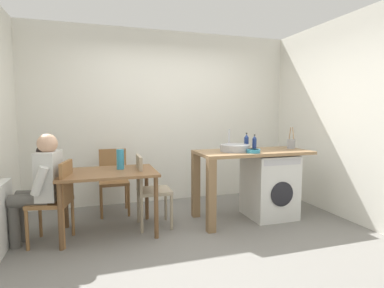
% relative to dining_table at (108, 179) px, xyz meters
% --- Properties ---
extents(ground_plane, '(5.46, 5.46, 0.00)m').
position_rel_dining_table_xyz_m(ground_plane, '(0.94, -0.55, -0.64)').
color(ground_plane, slate).
extents(wall_back, '(4.60, 0.10, 2.70)m').
position_rel_dining_table_xyz_m(wall_back, '(0.94, 1.20, 0.71)').
color(wall_back, silver).
rests_on(wall_back, ground_plane).
extents(wall_counter_side, '(0.10, 3.80, 2.70)m').
position_rel_dining_table_xyz_m(wall_counter_side, '(3.09, -0.55, 0.71)').
color(wall_counter_side, silver).
rests_on(wall_counter_side, ground_plane).
extents(dining_table, '(1.10, 0.76, 0.74)m').
position_rel_dining_table_xyz_m(dining_table, '(0.00, 0.00, 0.00)').
color(dining_table, brown).
rests_on(dining_table, ground_plane).
extents(chair_person_seat, '(0.47, 0.47, 0.90)m').
position_rel_dining_table_xyz_m(chair_person_seat, '(-0.55, -0.11, -0.14)').
color(chair_person_seat, olive).
rests_on(chair_person_seat, ground_plane).
extents(chair_opposite, '(0.41, 0.41, 0.90)m').
position_rel_dining_table_xyz_m(chair_opposite, '(0.48, 0.05, -0.14)').
color(chair_opposite, gray).
rests_on(chair_opposite, ground_plane).
extents(chair_spare_by_wall, '(0.40, 0.40, 0.90)m').
position_rel_dining_table_xyz_m(chair_spare_by_wall, '(0.10, 0.77, -0.14)').
color(chair_spare_by_wall, olive).
rests_on(chair_spare_by_wall, ground_plane).
extents(seated_person, '(0.54, 0.54, 1.20)m').
position_rel_dining_table_xyz_m(seated_person, '(-0.70, -0.08, 0.03)').
color(seated_person, '#595651').
rests_on(seated_person, ground_plane).
extents(kitchen_counter, '(1.50, 0.68, 0.92)m').
position_rel_dining_table_xyz_m(kitchen_counter, '(1.65, -0.06, 0.12)').
color(kitchen_counter, olive).
rests_on(kitchen_counter, ground_plane).
extents(washing_machine, '(0.60, 0.61, 0.86)m').
position_rel_dining_table_xyz_m(washing_machine, '(2.12, -0.06, -0.21)').
color(washing_machine, silver).
rests_on(washing_machine, ground_plane).
extents(sink_basin, '(0.38, 0.38, 0.09)m').
position_rel_dining_table_xyz_m(sink_basin, '(1.59, -0.06, 0.32)').
color(sink_basin, '#9EA0A5').
rests_on(sink_basin, kitchen_counter).
extents(tap, '(0.02, 0.02, 0.28)m').
position_rel_dining_table_xyz_m(tap, '(1.59, 0.12, 0.42)').
color(tap, '#B2B2B7').
rests_on(tap, kitchen_counter).
extents(bottle_tall_green, '(0.06, 0.06, 0.23)m').
position_rel_dining_table_xyz_m(bottle_tall_green, '(1.86, 0.12, 0.38)').
color(bottle_tall_green, navy).
rests_on(bottle_tall_green, kitchen_counter).
extents(bottle_squat_brown, '(0.06, 0.06, 0.20)m').
position_rel_dining_table_xyz_m(bottle_squat_brown, '(1.96, 0.08, 0.37)').
color(bottle_squat_brown, navy).
rests_on(bottle_squat_brown, kitchen_counter).
extents(mixing_bowl, '(0.17, 0.17, 0.05)m').
position_rel_dining_table_xyz_m(mixing_bowl, '(1.75, -0.26, 0.30)').
color(mixing_bowl, teal).
rests_on(mixing_bowl, kitchen_counter).
extents(utensil_crock, '(0.11, 0.11, 0.30)m').
position_rel_dining_table_xyz_m(utensil_crock, '(2.49, -0.01, 0.35)').
color(utensil_crock, gray).
rests_on(utensil_crock, kitchen_counter).
extents(vase, '(0.09, 0.09, 0.24)m').
position_rel_dining_table_xyz_m(vase, '(0.15, 0.10, 0.22)').
color(vase, teal).
rests_on(vase, dining_table).
extents(scissors, '(0.15, 0.06, 0.01)m').
position_rel_dining_table_xyz_m(scissors, '(1.81, -0.16, 0.28)').
color(scissors, '#B2B2B7').
rests_on(scissors, kitchen_counter).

